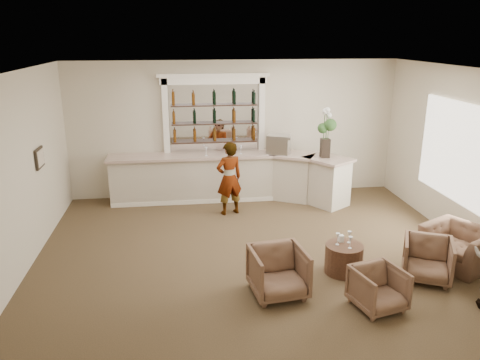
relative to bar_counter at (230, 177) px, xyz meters
name	(u,v)px	position (x,y,z in m)	size (l,w,h in m)	color
ground	(257,254)	(0.16, -3.00, -0.57)	(8.00, 8.00, 0.00)	brown
room_shell	(261,121)	(0.33, -2.29, 1.77)	(8.04, 7.02, 3.32)	beige
bar_counter	(230,177)	(0.00, 0.00, 0.00)	(5.72, 1.80, 1.14)	beige
back_bar_alcove	(214,115)	(-0.34, 0.41, 1.46)	(2.64, 0.25, 3.00)	white
cocktail_table	(344,259)	(1.50, -3.86, -0.32)	(0.64, 0.64, 0.50)	#523323
sommelier	(229,178)	(-0.13, -0.90, 0.25)	(0.60, 0.40, 1.65)	gray
armchair_left	(278,272)	(0.25, -4.41, -0.19)	(0.81, 0.84, 0.76)	brown
armchair_center	(378,289)	(1.63, -4.98, -0.26)	(0.68, 0.70, 0.64)	brown
armchair_right	(427,259)	(2.77, -4.26, -0.22)	(0.75, 0.77, 0.70)	brown
armchair_far	(458,246)	(3.56, -3.86, -0.23)	(1.07, 0.93, 0.69)	brown
espresso_machine	(279,144)	(1.15, -0.07, 0.79)	(0.52, 0.44, 0.46)	silver
flower_vase	(326,130)	(2.14, -0.53, 1.22)	(0.31, 0.31, 1.16)	black
wine_glass_bar_left	(241,150)	(0.26, 0.03, 0.67)	(0.07, 0.07, 0.21)	white
wine_glass_bar_right	(206,151)	(-0.57, -0.05, 0.67)	(0.07, 0.07, 0.21)	white
wine_glass_tbl_a	(338,239)	(1.38, -3.83, 0.03)	(0.07, 0.07, 0.21)	white
wine_glass_tbl_b	(349,237)	(1.60, -3.78, 0.03)	(0.07, 0.07, 0.21)	white
wine_glass_tbl_c	(350,243)	(1.54, -3.99, 0.03)	(0.07, 0.07, 0.21)	white
napkin_holder	(341,238)	(1.48, -3.72, -0.01)	(0.08, 0.08, 0.12)	white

